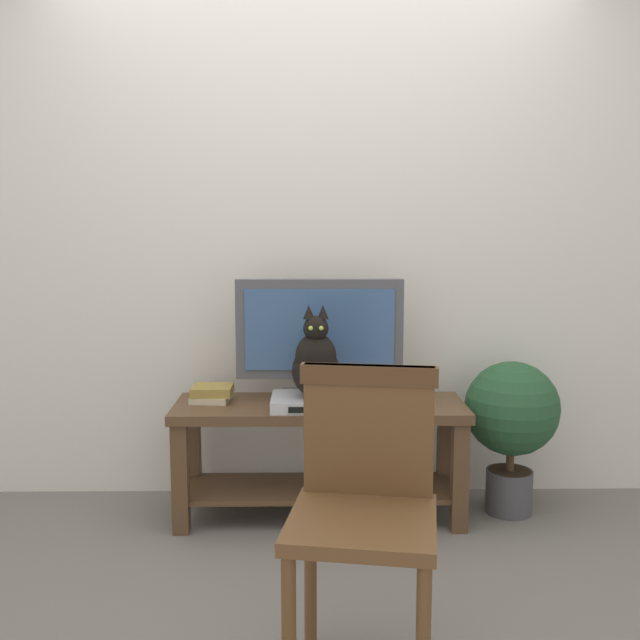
% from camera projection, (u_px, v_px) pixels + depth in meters
% --- Properties ---
extents(ground_plane, '(12.00, 12.00, 0.00)m').
position_uv_depth(ground_plane, '(315.00, 577.00, 2.78)').
color(ground_plane, slate).
extents(back_wall, '(7.00, 0.12, 2.80)m').
position_uv_depth(back_wall, '(313.00, 211.00, 3.56)').
color(back_wall, silver).
rests_on(back_wall, ground).
extents(tv_stand, '(1.31, 0.44, 0.53)m').
position_uv_depth(tv_stand, '(320.00, 439.00, 3.31)').
color(tv_stand, '#513823').
rests_on(tv_stand, ground).
extents(tv, '(0.77, 0.20, 0.56)m').
position_uv_depth(tv, '(320.00, 336.00, 3.34)').
color(tv, '#4C4C51').
rests_on(tv, tv_stand).
extents(media_box, '(0.39, 0.28, 0.05)m').
position_uv_depth(media_box, '(316.00, 402.00, 3.21)').
color(media_box, '#BCBCC1').
rests_on(media_box, tv_stand).
extents(cat, '(0.21, 0.32, 0.41)m').
position_uv_depth(cat, '(316.00, 364.00, 3.18)').
color(cat, black).
rests_on(cat, media_box).
extents(wooden_chair, '(0.48, 0.48, 0.92)m').
position_uv_depth(wooden_chair, '(365.00, 496.00, 2.13)').
color(wooden_chair, brown).
rests_on(wooden_chair, ground).
extents(book_stack, '(0.19, 0.18, 0.07)m').
position_uv_depth(book_stack, '(212.00, 393.00, 3.33)').
color(book_stack, beige).
rests_on(book_stack, tv_stand).
extents(potted_plant, '(0.43, 0.43, 0.71)m').
position_uv_depth(potted_plant, '(512.00, 418.00, 3.35)').
color(potted_plant, '#47474C').
rests_on(potted_plant, ground).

